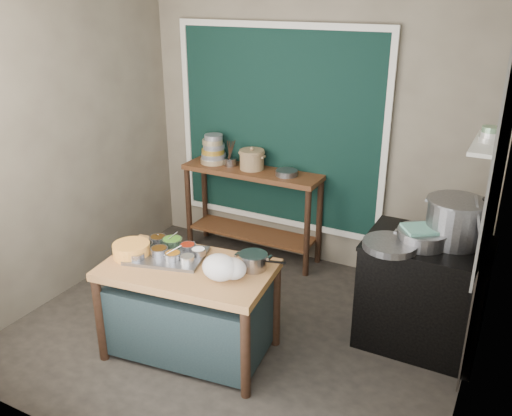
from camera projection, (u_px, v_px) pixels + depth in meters
The scene contains 30 objects.
floor at pixel (238, 331), 4.52m from camera, with size 3.50×3.00×0.02m, color #2E2923.
back_wall at pixel (313, 127), 5.23m from camera, with size 3.50×0.02×2.80m, color #756C5A.
left_wall at pixel (62, 141), 4.75m from camera, with size 0.02×3.00×2.80m, color #756C5A.
right_wall at pixel (492, 213), 3.24m from camera, with size 0.02×3.00×2.80m, color #756C5A.
curtain_panel at pixel (279, 129), 5.37m from camera, with size 2.10×0.02×1.90m, color black.
curtain_frame at pixel (278, 129), 5.36m from camera, with size 2.22×0.03×2.02m, color beige, non-canonical shape.
tile_panel at pixel (508, 120), 3.53m from camera, with size 0.02×1.70×1.70m, color #B2B2AA.
soot_patch at pixel (483, 269), 4.04m from camera, with size 0.01×1.30×1.30m, color black.
wall_shelf at pixel (489, 144), 3.91m from camera, with size 0.22×0.70×0.03m, color beige.
prep_table at pixel (190, 310), 4.12m from camera, with size 1.25×0.72×0.75m, color #9B6338.
back_counter at pixel (252, 213), 5.63m from camera, with size 1.45×0.40×0.95m, color #552E18.
stove_block at pixel (422, 294), 4.23m from camera, with size 0.90×0.68×0.85m, color black.
stove_top at pixel (429, 244), 4.06m from camera, with size 0.92×0.69×0.03m, color black.
condiment_tray at pixel (167, 256), 4.11m from camera, with size 0.56×0.40×0.03m, color gray.
condiment_bowls at pixel (167, 248), 4.13m from camera, with size 0.55×0.44×0.06m.
yellow_basin at pixel (132, 250), 4.10m from camera, with size 0.28×0.28×0.11m, color gold.
saucepan at pixel (253, 261), 3.92m from camera, with size 0.21×0.21×0.12m, color gray, non-canonical shape.
plastic_bag_a at pixel (220, 267), 3.76m from camera, with size 0.25×0.21×0.19m, color white.
plastic_bag_b at pixel (233, 269), 3.78m from camera, with size 0.20×0.17×0.15m, color white.
bowl_stack at pixel (213, 150), 5.61m from camera, with size 0.27×0.27×0.30m.
utensil_cup at pixel (231, 162), 5.56m from camera, with size 0.14×0.14×0.08m, color gray.
ceramic_crock at pixel (252, 160), 5.43m from camera, with size 0.26×0.26×0.18m, color brown, non-canonical shape.
wide_bowl at pixel (287, 173), 5.27m from camera, with size 0.22×0.22×0.05m, color gray.
stock_pot at pixel (455, 221), 3.98m from camera, with size 0.44×0.44×0.34m, color gray, non-canonical shape.
pot_lid at pixel (478, 222), 3.93m from camera, with size 0.39×0.39×0.02m, color gray.
steamer at pixel (422, 238), 3.99m from camera, with size 0.38×0.38×0.12m, color gray, non-canonical shape.
green_cloth at pixel (423, 229), 3.96m from camera, with size 0.28×0.21×0.02m, color #5C9981.
shallow_pan at pixel (390, 245), 3.95m from camera, with size 0.40×0.40×0.05m, color gray.
shelf_bowl_stack at pixel (491, 135), 3.87m from camera, with size 0.15×0.15×0.12m.
shelf_bowl_green at pixel (493, 132), 4.07m from camera, with size 0.14×0.14×0.05m, color gray.
Camera 1 is at (1.90, -3.30, 2.65)m, focal length 38.00 mm.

